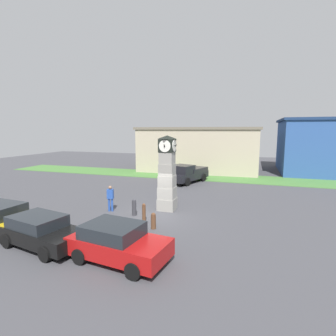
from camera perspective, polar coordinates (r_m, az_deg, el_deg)
The scene contains 12 objects.
ground_plane at distance 16.38m, azimuth -3.55°, elevation -10.42°, with size 79.28×79.28×0.00m, color #424247.
clock_tower at distance 17.10m, azimuth -0.18°, elevation -1.63°, with size 1.30×1.22×4.91m.
bollard_near_tower at distance 16.49m, azimuth -7.38°, elevation -8.41°, with size 0.27×0.27×1.05m.
bollard_mid_row at distance 15.23m, azimuth -5.26°, elevation -9.67°, with size 0.21×0.21×1.11m.
bollard_far_row at distance 14.28m, azimuth -3.20°, elevation -11.36°, with size 0.27×0.27×0.89m.
car_navy_sedan at distance 15.79m, azimuth -32.36°, elevation -9.43°, with size 4.19×2.17×1.57m.
car_near_tower at distance 13.46m, azimuth -25.87°, elevation -12.20°, with size 4.50×2.59×1.41m.
car_by_building at distance 11.14m, azimuth -10.94°, elevation -15.55°, with size 4.26×2.45×1.51m.
pickup_truck at distance 26.42m, azimuth 4.20°, elevation -1.16°, with size 3.64×5.42×1.85m.
pedestrian_by_cars at distance 17.45m, azimuth -12.43°, elevation -6.12°, with size 0.44×0.32×1.69m.
warehouse_blue_far at distance 35.28m, azimuth 7.01°, elevation 4.23°, with size 15.26×10.43×5.59m.
grass_verge_far at distance 30.14m, azimuth 5.22°, elevation -1.75°, with size 47.57×5.01×0.04m, color #477A38.
Camera 1 is at (5.76, -14.41, 5.24)m, focal length 28.00 mm.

